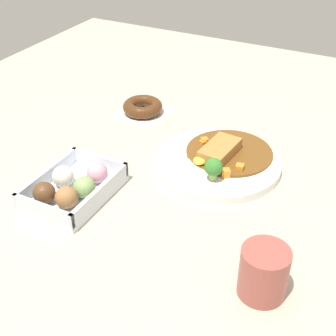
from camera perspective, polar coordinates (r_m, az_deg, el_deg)
ground_plane at (r=1.02m, az=2.52°, el=-0.04°), size 1.60×1.60×0.00m
curry_plate at (r=1.02m, az=6.05°, el=0.88°), size 0.27×0.27×0.07m
donut_box at (r=0.94m, az=-11.28°, el=-2.33°), size 0.19×0.13×0.05m
chocolate_ring_donut at (r=1.23m, az=-3.03°, el=7.23°), size 0.13×0.13×0.03m
coffee_mug at (r=0.74m, az=11.32°, el=-12.09°), size 0.07×0.07×0.08m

